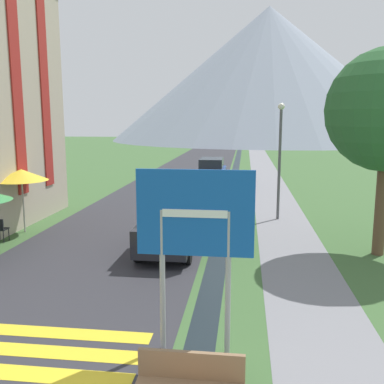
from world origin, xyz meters
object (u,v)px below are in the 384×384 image
(road_sign, at_px, (195,231))
(cafe_chair_far_left, at_px, (0,228))
(cafe_umbrella_rear_yellow, at_px, (21,175))
(streetlamp, at_px, (280,151))
(parked_car_far, at_px, (212,172))
(parked_car_near, at_px, (170,224))

(road_sign, height_order, cafe_chair_far_left, road_sign)
(cafe_umbrella_rear_yellow, height_order, streetlamp, streetlamp)
(cafe_chair_far_left, relative_size, cafe_umbrella_rear_yellow, 0.35)
(parked_car_far, distance_m, cafe_umbrella_rear_yellow, 13.67)
(cafe_chair_far_left, bearing_deg, parked_car_far, 47.43)
(cafe_chair_far_left, distance_m, streetlamp, 11.26)
(cafe_chair_far_left, height_order, cafe_umbrella_rear_yellow, cafe_umbrella_rear_yellow)
(road_sign, xyz_separation_m, parked_car_far, (-1.24, 19.79, -1.40))
(road_sign, bearing_deg, cafe_umbrella_rear_yellow, 134.12)
(cafe_umbrella_rear_yellow, bearing_deg, parked_car_far, 62.89)
(streetlamp, bearing_deg, road_sign, -101.78)
(parked_car_near, relative_size, cafe_umbrella_rear_yellow, 1.63)
(parked_car_near, xyz_separation_m, cafe_umbrella_rear_yellow, (-5.92, 1.69, 1.29))
(road_sign, height_order, streetlamp, streetlamp)
(road_sign, bearing_deg, streetlamp, 78.22)
(road_sign, xyz_separation_m, cafe_chair_far_left, (-7.59, 6.27, -1.80))
(parked_car_far, bearing_deg, road_sign, -86.42)
(parked_car_near, xyz_separation_m, streetlamp, (3.83, 5.08, 2.03))
(parked_car_near, xyz_separation_m, cafe_chair_far_left, (-6.07, 0.29, -0.39))
(road_sign, relative_size, cafe_chair_far_left, 4.00)
(parked_car_near, relative_size, parked_car_far, 0.95)
(road_sign, xyz_separation_m, cafe_umbrella_rear_yellow, (-7.44, 7.67, -0.11))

